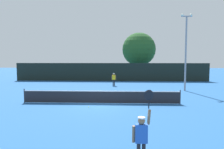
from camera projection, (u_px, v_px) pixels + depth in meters
name	position (u px, v px, depth m)	size (l,w,h in m)	color
ground_plane	(101.00, 103.00, 15.89)	(120.00, 120.00, 0.00)	#235693
tennis_net	(101.00, 97.00, 15.85)	(11.94, 0.08, 1.07)	#232328
perimeter_fence	(111.00, 72.00, 31.61)	(29.15, 0.12, 2.71)	black
player_serving	(142.00, 134.00, 6.51)	(0.68, 0.38, 2.43)	blue
player_receiving	(114.00, 78.00, 26.04)	(0.57, 0.23, 1.55)	yellow
tennis_ball	(88.00, 107.00, 14.57)	(0.07, 0.07, 0.07)	#CCE033
light_pole	(186.00, 47.00, 21.75)	(1.18, 0.28, 8.00)	gray
large_tree	(139.00, 49.00, 36.34)	(5.77, 5.77, 7.87)	brown
parked_car_near	(127.00, 73.00, 38.57)	(2.35, 4.38, 1.69)	black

